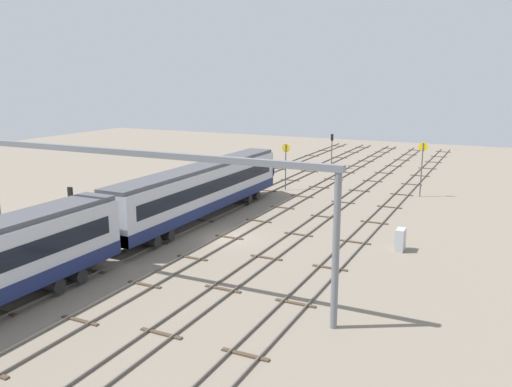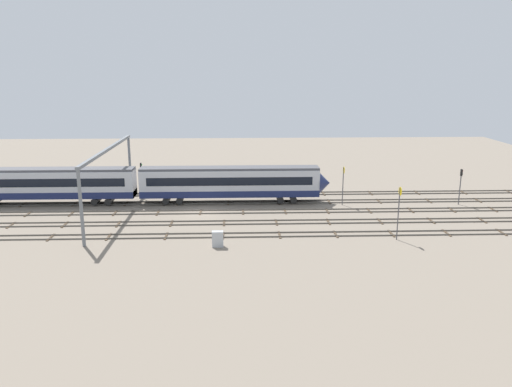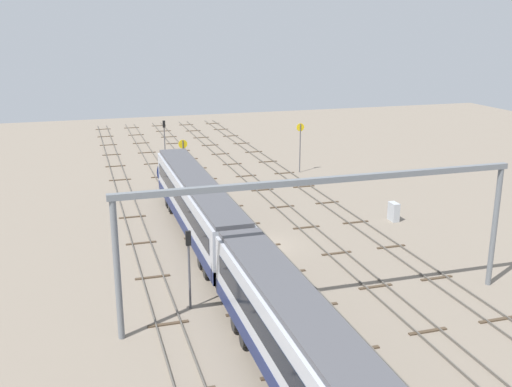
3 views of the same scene
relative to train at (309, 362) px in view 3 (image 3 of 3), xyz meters
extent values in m
plane|color=gray|center=(20.48, -4.67, -2.66)|extent=(140.57, 140.57, 0.00)
cube|color=#59544C|center=(20.48, -14.73, -2.58)|extent=(124.57, 0.07, 0.16)
cube|color=#59544C|center=(20.48, -13.29, -2.58)|extent=(124.57, 0.07, 0.16)
cube|color=#473828|center=(4.91, -14.01, -2.62)|extent=(0.24, 2.40, 0.08)
cube|color=#473828|center=(11.14, -14.01, -2.62)|extent=(0.24, 2.40, 0.08)
cube|color=#473828|center=(17.37, -14.01, -2.62)|extent=(0.24, 2.40, 0.08)
cube|color=#473828|center=(23.60, -14.01, -2.62)|extent=(0.24, 2.40, 0.08)
cube|color=#473828|center=(29.82, -14.01, -2.62)|extent=(0.24, 2.40, 0.08)
cube|color=#473828|center=(36.05, -14.01, -2.62)|extent=(0.24, 2.40, 0.08)
cube|color=#473828|center=(42.28, -14.01, -2.62)|extent=(0.24, 2.40, 0.08)
cube|color=#473828|center=(48.51, -14.01, -2.62)|extent=(0.24, 2.40, 0.08)
cube|color=#473828|center=(54.74, -14.01, -2.62)|extent=(0.24, 2.40, 0.08)
cube|color=#473828|center=(60.97, -14.01, -2.62)|extent=(0.24, 2.40, 0.08)
cube|color=#473828|center=(67.20, -14.01, -2.62)|extent=(0.24, 2.40, 0.08)
cube|color=#473828|center=(73.42, -14.01, -2.62)|extent=(0.24, 2.40, 0.08)
cube|color=#473828|center=(79.65, -14.01, -2.62)|extent=(0.24, 2.40, 0.08)
cube|color=#59544C|center=(20.48, -10.06, -2.58)|extent=(124.57, 0.07, 0.16)
cube|color=#59544C|center=(20.48, -8.62, -2.58)|extent=(124.57, 0.07, 0.16)
cube|color=#473828|center=(4.91, -9.34, -2.62)|extent=(0.24, 2.40, 0.08)
cube|color=#473828|center=(11.14, -9.34, -2.62)|extent=(0.24, 2.40, 0.08)
cube|color=#473828|center=(17.37, -9.34, -2.62)|extent=(0.24, 2.40, 0.08)
cube|color=#473828|center=(23.60, -9.34, -2.62)|extent=(0.24, 2.40, 0.08)
cube|color=#473828|center=(29.82, -9.34, -2.62)|extent=(0.24, 2.40, 0.08)
cube|color=#473828|center=(36.05, -9.34, -2.62)|extent=(0.24, 2.40, 0.08)
cube|color=#473828|center=(42.28, -9.34, -2.62)|extent=(0.24, 2.40, 0.08)
cube|color=#473828|center=(48.51, -9.34, -2.62)|extent=(0.24, 2.40, 0.08)
cube|color=#473828|center=(54.74, -9.34, -2.62)|extent=(0.24, 2.40, 0.08)
cube|color=#473828|center=(60.97, -9.34, -2.62)|extent=(0.24, 2.40, 0.08)
cube|color=#473828|center=(67.20, -9.34, -2.62)|extent=(0.24, 2.40, 0.08)
cube|color=#473828|center=(73.42, -9.34, -2.62)|extent=(0.24, 2.40, 0.08)
cube|color=#473828|center=(79.65, -9.34, -2.62)|extent=(0.24, 2.40, 0.08)
cube|color=#59544C|center=(20.48, -5.39, -2.58)|extent=(124.57, 0.07, 0.16)
cube|color=#59544C|center=(20.48, -3.95, -2.58)|extent=(124.57, 0.07, 0.16)
cube|color=#473828|center=(4.23, -4.67, -2.62)|extent=(0.24, 2.40, 0.08)
cube|color=#473828|center=(9.65, -4.67, -2.62)|extent=(0.24, 2.40, 0.08)
cube|color=#473828|center=(15.07, -4.67, -2.62)|extent=(0.24, 2.40, 0.08)
cube|color=#473828|center=(20.48, -4.67, -2.62)|extent=(0.24, 2.40, 0.08)
cube|color=#473828|center=(25.90, -4.67, -2.62)|extent=(0.24, 2.40, 0.08)
cube|color=#473828|center=(31.31, -4.67, -2.62)|extent=(0.24, 2.40, 0.08)
cube|color=#473828|center=(36.73, -4.67, -2.62)|extent=(0.24, 2.40, 0.08)
cube|color=#473828|center=(42.15, -4.67, -2.62)|extent=(0.24, 2.40, 0.08)
cube|color=#473828|center=(47.56, -4.67, -2.62)|extent=(0.24, 2.40, 0.08)
cube|color=#473828|center=(52.98, -4.67, -2.62)|extent=(0.24, 2.40, 0.08)
cube|color=#473828|center=(58.39, -4.67, -2.62)|extent=(0.24, 2.40, 0.08)
cube|color=#473828|center=(63.81, -4.67, -2.62)|extent=(0.24, 2.40, 0.08)
cube|color=#473828|center=(69.23, -4.67, -2.62)|extent=(0.24, 2.40, 0.08)
cube|color=#473828|center=(74.64, -4.67, -2.62)|extent=(0.24, 2.40, 0.08)
cube|color=#473828|center=(80.06, -4.67, -2.62)|extent=(0.24, 2.40, 0.08)
cube|color=#59544C|center=(20.48, -0.72, -2.58)|extent=(124.57, 0.07, 0.16)
cube|color=#59544C|center=(20.48, 0.72, -2.58)|extent=(124.57, 0.07, 0.16)
cube|color=#473828|center=(3.18, 0.00, -2.62)|extent=(0.24, 2.40, 0.08)
cube|color=#473828|center=(10.10, 0.00, -2.62)|extent=(0.24, 2.40, 0.08)
cube|color=#473828|center=(17.02, 0.00, -2.62)|extent=(0.24, 2.40, 0.08)
cube|color=#473828|center=(23.94, 0.00, -2.62)|extent=(0.24, 2.40, 0.08)
cube|color=#473828|center=(30.86, 0.00, -2.62)|extent=(0.24, 2.40, 0.08)
cube|color=#473828|center=(37.78, 0.00, -2.62)|extent=(0.24, 2.40, 0.08)
cube|color=#473828|center=(44.70, 0.00, -2.62)|extent=(0.24, 2.40, 0.08)
cube|color=#473828|center=(51.62, 0.00, -2.62)|extent=(0.24, 2.40, 0.08)
cube|color=#473828|center=(58.55, 0.00, -2.62)|extent=(0.24, 2.40, 0.08)
cube|color=#473828|center=(65.47, 0.00, -2.62)|extent=(0.24, 2.40, 0.08)
cube|color=#473828|center=(72.39, 0.00, -2.62)|extent=(0.24, 2.40, 0.08)
cube|color=#473828|center=(79.31, 0.00, -2.62)|extent=(0.24, 2.40, 0.08)
cube|color=#59544C|center=(20.48, 3.95, -2.58)|extent=(124.57, 0.07, 0.16)
cube|color=#59544C|center=(20.48, 5.39, -2.58)|extent=(124.57, 0.07, 0.16)
cube|color=#473828|center=(10.10, 4.67, -2.62)|extent=(0.24, 2.40, 0.08)
cube|color=#473828|center=(17.02, 4.67, -2.62)|extent=(0.24, 2.40, 0.08)
cube|color=#473828|center=(23.94, 4.67, -2.62)|extent=(0.24, 2.40, 0.08)
cube|color=#473828|center=(30.86, 4.67, -2.62)|extent=(0.24, 2.40, 0.08)
cube|color=#473828|center=(37.78, 4.67, -2.62)|extent=(0.24, 2.40, 0.08)
cube|color=#473828|center=(44.70, 4.67, -2.62)|extent=(0.24, 2.40, 0.08)
cube|color=#473828|center=(51.62, 4.67, -2.62)|extent=(0.24, 2.40, 0.08)
cube|color=#473828|center=(58.55, 4.67, -2.62)|extent=(0.24, 2.40, 0.08)
cube|color=#473828|center=(65.47, 4.67, -2.62)|extent=(0.24, 2.40, 0.08)
cube|color=#473828|center=(72.39, 4.67, -2.62)|extent=(0.24, 2.40, 0.08)
cube|color=#473828|center=(79.31, 4.67, -2.62)|extent=(0.24, 2.40, 0.08)
cube|color=#B7BCC6|center=(24.20, 0.00, 0.20)|extent=(24.00, 2.90, 3.60)
cube|color=navy|center=(24.20, 0.00, -1.15)|extent=(24.00, 2.94, 0.90)
cube|color=#4C4C51|center=(24.20, 0.00, 2.15)|extent=(24.00, 2.50, 0.30)
cube|color=black|center=(24.20, -1.46, 0.63)|extent=(22.00, 0.04, 1.10)
cube|color=black|center=(24.20, 1.46, 0.63)|extent=(22.00, 0.04, 1.10)
cylinder|color=black|center=(15.62, 0.00, -2.05)|extent=(0.90, 2.70, 0.90)
cylinder|color=black|center=(17.42, 0.00, -2.05)|extent=(0.90, 2.70, 0.90)
cylinder|color=black|center=(30.98, 0.00, -2.05)|extent=(0.90, 2.70, 0.90)
cylinder|color=black|center=(32.78, 0.00, -2.05)|extent=(0.90, 2.70, 0.90)
cube|color=#B7BCC6|center=(-0.60, 0.00, 0.20)|extent=(24.00, 2.90, 3.60)
cube|color=#4C4C51|center=(-0.60, 0.00, 2.15)|extent=(24.00, 2.50, 0.30)
cube|color=black|center=(-0.60, -1.46, 0.63)|extent=(22.00, 0.04, 1.10)
cube|color=black|center=(-0.60, 1.46, 0.63)|extent=(22.00, 0.04, 1.10)
cylinder|color=black|center=(6.18, 0.00, -2.05)|extent=(0.90, 2.70, 0.90)
cylinder|color=black|center=(7.98, 0.00, -2.05)|extent=(0.90, 2.70, 0.90)
cone|color=navy|center=(37.00, 0.00, 0.02)|extent=(1.60, 3.24, 3.24)
cylinder|color=slate|center=(9.32, -16.79, 1.35)|extent=(0.36, 0.36, 8.02)
cylinder|color=slate|center=(9.32, 7.39, 1.35)|extent=(0.36, 0.36, 8.02)
cube|color=slate|center=(9.32, -4.70, 5.54)|extent=(0.40, 24.78, 0.35)
cylinder|color=#4C4C51|center=(39.27, -1.63, -0.06)|extent=(0.12, 0.12, 5.19)
cylinder|color=yellow|center=(39.31, -1.63, 2.11)|extent=(0.05, 0.93, 0.93)
cube|color=black|center=(39.34, -1.63, 2.11)|extent=(0.02, 0.42, 0.12)
cylinder|color=#4C4C51|center=(42.28, -15.91, 0.22)|extent=(0.12, 0.12, 5.76)
cylinder|color=yellow|center=(42.32, -15.91, 2.69)|extent=(0.05, 0.93, 0.93)
cube|color=black|center=(42.35, -15.91, 2.69)|extent=(0.02, 0.42, 0.12)
cylinder|color=#4C4C51|center=(54.99, -1.98, -0.68)|extent=(0.14, 0.14, 3.95)
cube|color=black|center=(54.99, -1.98, 1.74)|extent=(0.20, 0.32, 0.90)
sphere|color=red|center=(55.10, -1.98, 1.94)|extent=(0.20, 0.20, 0.20)
sphere|color=#262626|center=(55.10, -1.98, 1.54)|extent=(0.20, 0.20, 0.20)
cylinder|color=#4C4C51|center=(11.76, 3.03, -0.59)|extent=(0.14, 0.14, 4.14)
cube|color=black|center=(11.76, 3.03, 1.94)|extent=(0.20, 0.32, 0.90)
sphere|color=green|center=(11.87, 3.03, 2.13)|extent=(0.20, 0.20, 0.20)
sphere|color=#262626|center=(11.87, 3.03, 1.74)|extent=(0.20, 0.20, 0.20)
cube|color=#B2B7BC|center=(23.16, -17.47, -1.83)|extent=(1.15, 0.61, 1.66)
cube|color=#333333|center=(23.74, -17.47, -1.58)|extent=(0.02, 0.43, 0.24)
camera|label=1|loc=(-14.55, -23.96, 9.76)|focal=36.88mm
camera|label=2|loc=(25.32, -67.14, 15.31)|focal=35.69mm
camera|label=3|loc=(-21.16, 8.87, 14.25)|focal=41.62mm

